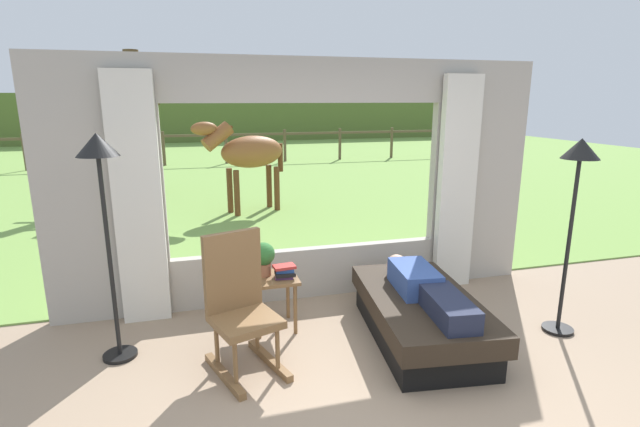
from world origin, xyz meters
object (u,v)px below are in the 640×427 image
(horse, at_px, (248,153))
(pasture_tree, at_px, (137,119))
(floor_lamp_right, at_px, (577,178))
(potted_plant, at_px, (263,257))
(book_stack, at_px, (284,271))
(reclining_person, at_px, (424,287))
(floor_lamp_left, at_px, (101,180))
(side_table, at_px, (274,286))
(rocking_chair, at_px, (240,304))
(recliner_sofa, at_px, (420,316))

(horse, bearing_deg, pasture_tree, 23.35)
(floor_lamp_right, bearing_deg, potted_plant, 162.53)
(potted_plant, xyz_separation_m, book_stack, (0.18, -0.12, -0.12))
(floor_lamp_right, bearing_deg, reclining_person, 172.90)
(book_stack, distance_m, pasture_tree, 7.53)
(book_stack, relative_size, floor_lamp_left, 0.11)
(side_table, xyz_separation_m, pasture_tree, (-1.75, 7.16, 1.28))
(potted_plant, height_order, floor_lamp_left, floor_lamp_left)
(reclining_person, bearing_deg, rocking_chair, -173.91)
(rocking_chair, bearing_deg, book_stack, 29.53)
(floor_lamp_right, bearing_deg, side_table, 163.23)
(reclining_person, bearing_deg, book_stack, 161.35)
(pasture_tree, bearing_deg, potted_plant, -76.75)
(floor_lamp_left, bearing_deg, book_stack, 4.34)
(potted_plant, relative_size, floor_lamp_left, 0.17)
(floor_lamp_left, distance_m, horse, 5.25)
(rocking_chair, bearing_deg, side_table, 38.68)
(floor_lamp_left, bearing_deg, side_table, 7.06)
(side_table, relative_size, floor_lamp_right, 0.29)
(potted_plant, relative_size, horse, 0.18)
(recliner_sofa, xyz_separation_m, book_stack, (-1.15, 0.50, 0.36))
(horse, bearing_deg, side_table, 157.05)
(floor_lamp_left, bearing_deg, potted_plant, 10.12)
(floor_lamp_right, distance_m, pasture_tree, 9.05)
(floor_lamp_left, bearing_deg, rocking_chair, -22.76)
(rocking_chair, relative_size, floor_lamp_left, 0.59)
(rocking_chair, bearing_deg, horse, 63.30)
(reclining_person, xyz_separation_m, floor_lamp_left, (-2.61, 0.44, 1.00))
(reclining_person, bearing_deg, side_table, 160.90)
(reclining_person, xyz_separation_m, side_table, (-1.24, 0.61, -0.10))
(rocking_chair, bearing_deg, recliner_sofa, -17.92)
(recliner_sofa, distance_m, horse, 5.49)
(recliner_sofa, relative_size, potted_plant, 5.62)
(rocking_chair, relative_size, potted_plant, 3.50)
(rocking_chair, height_order, book_stack, rocking_chair)
(reclining_person, relative_size, floor_lamp_right, 0.79)
(reclining_person, height_order, book_stack, book_stack)
(recliner_sofa, distance_m, reclining_person, 0.31)
(potted_plant, relative_size, book_stack, 1.52)
(side_table, bearing_deg, rocking_chair, -122.61)
(potted_plant, distance_m, book_stack, 0.24)
(horse, bearing_deg, reclining_person, 170.72)
(recliner_sofa, relative_size, rocking_chair, 1.61)
(reclining_person, height_order, side_table, reclining_person)
(rocking_chair, distance_m, horse, 5.44)
(recliner_sofa, distance_m, pasture_tree, 8.41)
(floor_lamp_left, distance_m, floor_lamp_right, 3.99)
(floor_lamp_left, relative_size, horse, 1.05)
(side_table, relative_size, potted_plant, 1.63)
(book_stack, height_order, floor_lamp_left, floor_lamp_left)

